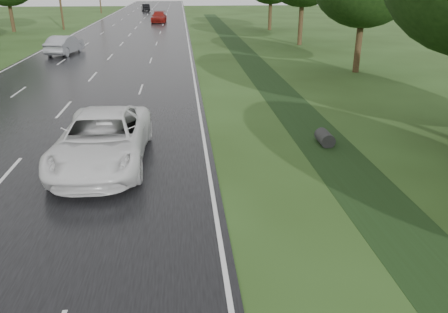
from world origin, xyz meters
TOP-DOWN VIEW (x-y plane):
  - road at (0.00, 45.00)m, footprint 14.00×180.00m
  - edge_stripe_east at (6.75, 45.00)m, footprint 0.12×180.00m
  - edge_stripe_west at (-6.75, 45.00)m, footprint 0.12×180.00m
  - center_line at (0.00, 45.00)m, footprint 0.12×180.00m
  - drainage_ditch at (11.50, 18.71)m, footprint 2.20×120.00m
  - white_pickup at (3.13, 8.77)m, footprint 3.05×6.46m
  - silver_sedan at (-4.08, 33.95)m, footprint 2.48×5.03m
  - far_car_red at (2.79, 64.01)m, footprint 2.32×5.39m
  - far_car_dark at (-1.00, 90.36)m, footprint 2.08×4.39m

SIDE VIEW (x-z plane):
  - road at x=0.00m, z-range 0.00..0.04m
  - drainage_ditch at x=11.50m, z-range -0.24..0.32m
  - edge_stripe_east at x=6.75m, z-range 0.04..0.05m
  - edge_stripe_west at x=-6.75m, z-range 0.04..0.05m
  - center_line at x=0.00m, z-range 0.04..0.05m
  - far_car_dark at x=-1.00m, z-range 0.04..1.43m
  - far_car_red at x=2.79m, z-range 0.04..1.59m
  - silver_sedan at x=-4.08m, z-range 0.04..1.63m
  - white_pickup at x=3.13m, z-range 0.04..1.82m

